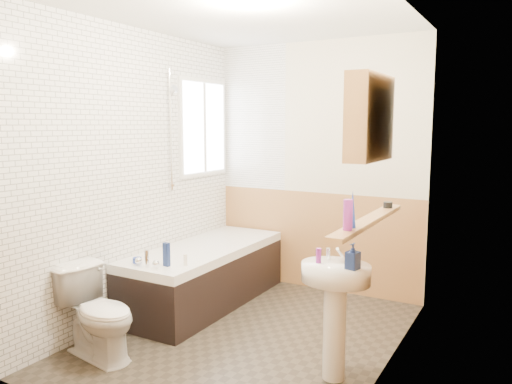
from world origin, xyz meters
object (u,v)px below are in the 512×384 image
(bathtub, at_px, (205,273))
(pine_shelf, at_px, (369,221))
(medicine_cabinet, at_px, (370,118))
(sink, at_px, (335,297))
(toilet, at_px, (98,314))

(bathtub, bearing_deg, pine_shelf, -22.23)
(bathtub, height_order, medicine_cabinet, medicine_cabinet)
(medicine_cabinet, bearing_deg, pine_shelf, -59.04)
(medicine_cabinet, bearing_deg, sink, -157.43)
(bathtub, height_order, toilet, bathtub)
(bathtub, relative_size, toilet, 2.69)
(pine_shelf, height_order, medicine_cabinet, medicine_cabinet)
(sink, distance_m, medicine_cabinet, 1.18)
(bathtub, bearing_deg, sink, -25.49)
(toilet, distance_m, medicine_cabinet, 2.34)
(bathtub, distance_m, sink, 1.76)
(toilet, bearing_deg, sink, -61.49)
(bathtub, relative_size, sink, 2.01)
(bathtub, relative_size, medicine_cabinet, 3.04)
(medicine_cabinet, bearing_deg, bathtub, 158.77)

